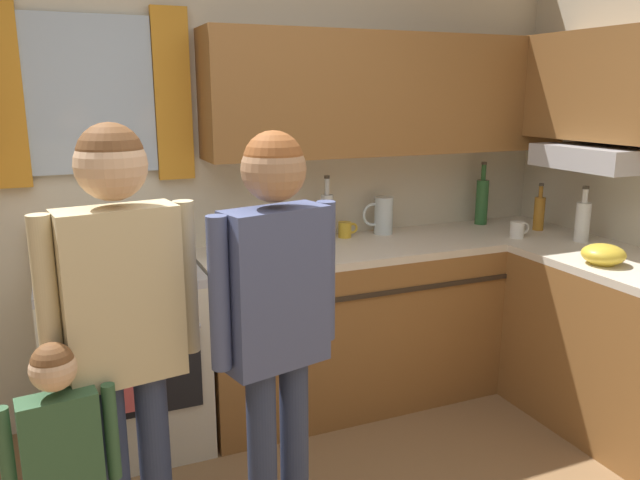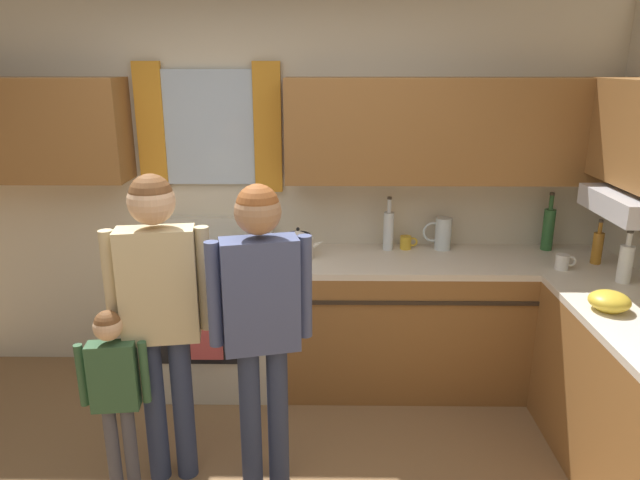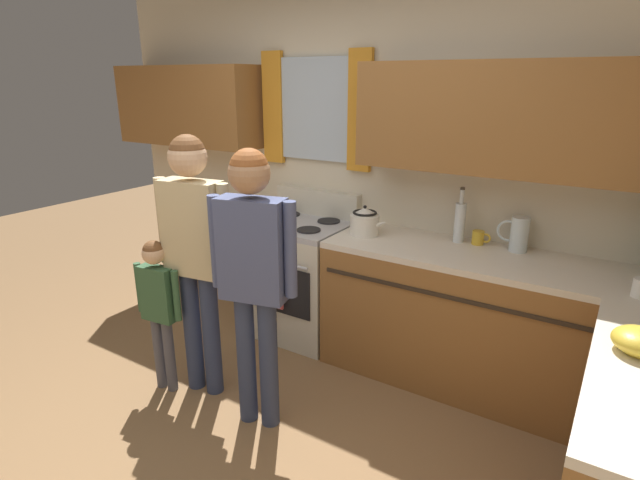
% 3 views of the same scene
% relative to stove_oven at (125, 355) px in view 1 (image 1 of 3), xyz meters
% --- Properties ---
extents(back_wall_unit, '(4.60, 0.42, 2.60)m').
position_rel_stove_oven_xyz_m(back_wall_unit, '(0.39, 0.28, 0.99)').
color(back_wall_unit, beige).
rests_on(back_wall_unit, ground).
extents(kitchen_counter_run, '(2.26, 1.89, 0.90)m').
position_rel_stove_oven_xyz_m(kitchen_counter_run, '(1.81, -0.35, -0.02)').
color(kitchen_counter_run, brown).
rests_on(kitchen_counter_run, ground).
extents(stove_oven, '(0.73, 0.67, 1.10)m').
position_rel_stove_oven_xyz_m(stove_oven, '(0.00, 0.00, 0.00)').
color(stove_oven, beige).
rests_on(stove_oven, ground).
extents(bottle_wine_green, '(0.08, 0.08, 0.39)m').
position_rel_stove_oven_xyz_m(bottle_wine_green, '(2.23, 0.19, 0.58)').
color(bottle_wine_green, '#2D6633').
rests_on(bottle_wine_green, kitchen_counter_run).
extents(bottle_tall_clear, '(0.07, 0.07, 0.37)m').
position_rel_stove_oven_xyz_m(bottle_tall_clear, '(1.16, 0.18, 0.57)').
color(bottle_tall_clear, silver).
rests_on(bottle_tall_clear, kitchen_counter_run).
extents(bottle_oil_amber, '(0.06, 0.06, 0.29)m').
position_rel_stove_oven_xyz_m(bottle_oil_amber, '(2.44, -0.09, 0.54)').
color(bottle_oil_amber, '#B27223').
rests_on(bottle_oil_amber, kitchen_counter_run).
extents(bottle_milk_white, '(0.08, 0.08, 0.31)m').
position_rel_stove_oven_xyz_m(bottle_milk_white, '(2.46, -0.41, 0.55)').
color(bottle_milk_white, white).
rests_on(bottle_milk_white, kitchen_counter_run).
extents(mug_ceramic_white, '(0.13, 0.08, 0.09)m').
position_rel_stove_oven_xyz_m(mug_ceramic_white, '(2.19, -0.20, 0.48)').
color(mug_ceramic_white, white).
rests_on(mug_ceramic_white, kitchen_counter_run).
extents(mug_mustard_yellow, '(0.12, 0.08, 0.09)m').
position_rel_stove_oven_xyz_m(mug_mustard_yellow, '(1.28, 0.20, 0.48)').
color(mug_mustard_yellow, gold).
rests_on(mug_mustard_yellow, kitchen_counter_run).
extents(stovetop_kettle, '(0.27, 0.20, 0.21)m').
position_rel_stove_oven_xyz_m(stovetop_kettle, '(0.56, -0.01, 0.53)').
color(stovetop_kettle, silver).
rests_on(stovetop_kettle, kitchen_counter_run).
extents(water_pitcher, '(0.19, 0.11, 0.22)m').
position_rel_stove_oven_xyz_m(water_pitcher, '(1.52, 0.19, 0.54)').
color(water_pitcher, silver).
rests_on(water_pitcher, kitchen_counter_run).
extents(mixing_bowl, '(0.21, 0.21, 0.10)m').
position_rel_stove_oven_xyz_m(mixing_bowl, '(2.19, -0.82, 0.48)').
color(mixing_bowl, gold).
rests_on(mixing_bowl, kitchen_counter_run).
extents(adult_holding_child, '(0.50, 0.22, 1.64)m').
position_rel_stove_oven_xyz_m(adult_holding_child, '(-0.07, -0.98, 0.56)').
color(adult_holding_child, '#2D3856').
rests_on(adult_holding_child, ground).
extents(adult_in_plaid, '(0.49, 0.23, 1.60)m').
position_rel_stove_oven_xyz_m(adult_in_plaid, '(0.43, -1.04, 0.54)').
color(adult_in_plaid, '#2D3856').
rests_on(adult_in_plaid, ground).
extents(small_child, '(0.34, 0.14, 1.01)m').
position_rel_stove_oven_xyz_m(small_child, '(-0.29, -1.11, 0.17)').
color(small_child, '#4C4C56').
rests_on(small_child, ground).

